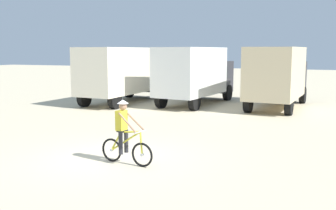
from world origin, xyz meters
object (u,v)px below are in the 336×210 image
(cyclist_orange_shirt, at_px, (125,134))
(box_truck_tan_camper, at_px, (278,74))
(box_truck_white_box, at_px, (195,73))
(box_truck_cream_rv, at_px, (120,72))

(cyclist_orange_shirt, bearing_deg, box_truck_tan_camper, 78.04)
(box_truck_white_box, bearing_deg, cyclist_orange_shirt, -81.13)
(box_truck_cream_rv, xyz_separation_m, box_truck_white_box, (4.39, 1.09, 0.00))
(box_truck_tan_camper, bearing_deg, box_truck_white_box, -176.63)
(box_truck_cream_rv, distance_m, box_truck_white_box, 4.52)
(cyclist_orange_shirt, bearing_deg, box_truck_cream_rv, 118.98)
(cyclist_orange_shirt, bearing_deg, box_truck_white_box, 98.87)
(box_truck_cream_rv, height_order, cyclist_orange_shirt, box_truck_cream_rv)
(box_truck_cream_rv, bearing_deg, box_truck_tan_camper, 8.58)
(box_truck_tan_camper, distance_m, cyclist_orange_shirt, 13.15)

